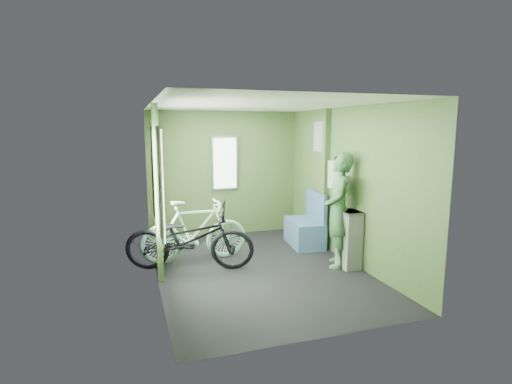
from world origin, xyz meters
TOP-DOWN VIEW (x-y plane):
  - room at (-0.04, 0.04)m, footprint 4.00×4.02m
  - bicycle_black at (-0.93, 0.23)m, footprint 1.95×1.27m
  - bicycle_mint at (-0.81, 0.59)m, footprint 1.61×0.59m
  - passenger at (1.15, -0.21)m, footprint 0.61×0.77m
  - waste_box at (1.26, -0.34)m, footprint 0.25×0.34m
  - bench_seat at (1.14, 0.88)m, footprint 0.57×0.91m

SIDE VIEW (x-z plane):
  - bicycle_black at x=-0.93m, z-range -0.52..0.52m
  - bicycle_mint at x=-0.81m, z-range -0.51..0.51m
  - bench_seat at x=1.14m, z-range -0.19..0.73m
  - waste_box at x=1.26m, z-range 0.00..0.83m
  - passenger at x=1.15m, z-range 0.00..1.66m
  - room at x=-0.04m, z-range 0.28..2.59m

